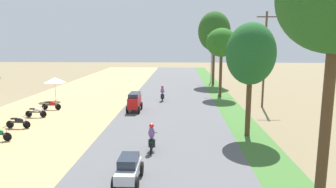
{
  "coord_description": "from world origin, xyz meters",
  "views": [
    {
      "loc": [
        0.9,
        -4.95,
        6.26
      ],
      "look_at": [
        -0.11,
        20.35,
        1.92
      ],
      "focal_mm": 32.36,
      "sensor_mm": 36.0,
      "label": 1
    }
  ],
  "objects": [
    {
      "name": "parked_motorbike_fifth",
      "position": [
        -10.84,
        15.95,
        0.55
      ],
      "size": [
        1.8,
        0.54,
        0.94
      ],
      "color": "black",
      "rests_on": "dirt_shoulder"
    },
    {
      "name": "vendor_umbrella",
      "position": [
        -12.4,
        26.43,
        2.31
      ],
      "size": [
        2.2,
        2.2,
        2.52
      ],
      "color": "#99999E",
      "rests_on": "dirt_shoulder"
    },
    {
      "name": "parked_motorbike_seventh",
      "position": [
        -11.01,
        22.11,
        0.55
      ],
      "size": [
        1.8,
        0.54,
        0.94
      ],
      "color": "black",
      "rests_on": "dirt_shoulder"
    },
    {
      "name": "median_tree_fourth",
      "position": [
        5.74,
        39.31,
        7.77
      ],
      "size": [
        4.6,
        4.6,
        10.54
      ],
      "color": "#4C351E",
      "rests_on": "median_strip"
    },
    {
      "name": "median_tree_third",
      "position": [
        5.55,
        29.69,
        6.18
      ],
      "size": [
        3.46,
        3.46,
        7.77
      ],
      "color": "#4C351E",
      "rests_on": "median_strip"
    },
    {
      "name": "motorbike_ahead_third",
      "position": [
        -0.69,
        11.62,
        0.86
      ],
      "size": [
        0.54,
        1.8,
        1.66
      ],
      "color": "black",
      "rests_on": "road_strip"
    },
    {
      "name": "streetlamp_mid",
      "position": [
        5.8,
        42.78,
        4.6
      ],
      "size": [
        3.16,
        0.2,
        7.89
      ],
      "color": "gray",
      "rests_on": "median_strip"
    },
    {
      "name": "motorbike_ahead_fourth",
      "position": [
        -0.96,
        26.74,
        0.86
      ],
      "size": [
        0.54,
        1.8,
        1.66
      ],
      "color": "black",
      "rests_on": "road_strip"
    },
    {
      "name": "parked_motorbike_sixth",
      "position": [
        -11.09,
        19.23,
        0.55
      ],
      "size": [
        1.8,
        0.54,
        0.94
      ],
      "color": "black",
      "rests_on": "dirt_shoulder"
    },
    {
      "name": "car_sedan_silver",
      "position": [
        -1.36,
        7.64,
        0.74
      ],
      "size": [
        1.1,
        2.26,
        1.19
      ],
      "color": "#B7BCC1",
      "rests_on": "road_strip"
    },
    {
      "name": "streetlamp_near",
      "position": [
        5.8,
        32.56,
        4.26
      ],
      "size": [
        3.16,
        0.2,
        7.23
      ],
      "color": "gray",
      "rests_on": "median_strip"
    },
    {
      "name": "car_van_red",
      "position": [
        -3.2,
        21.75,
        1.02
      ],
      "size": [
        1.19,
        2.41,
        1.67
      ],
      "color": "red",
      "rests_on": "road_strip"
    },
    {
      "name": "median_tree_second",
      "position": [
        5.44,
        14.84,
        5.49
      ],
      "size": [
        3.18,
        3.18,
        7.48
      ],
      "color": "#4C351E",
      "rests_on": "median_strip"
    },
    {
      "name": "utility_pole_near",
      "position": [
        8.95,
        24.36,
        4.74
      ],
      "size": [
        1.8,
        0.2,
        9.09
      ],
      "color": "brown",
      "rests_on": "ground"
    }
  ]
}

